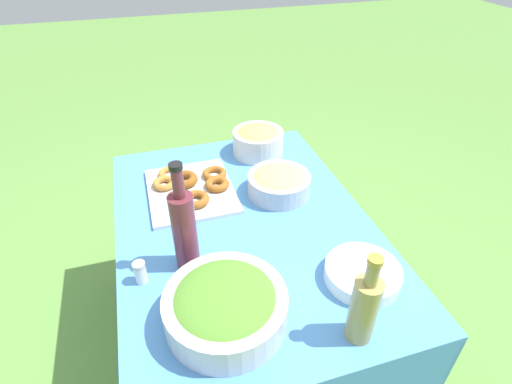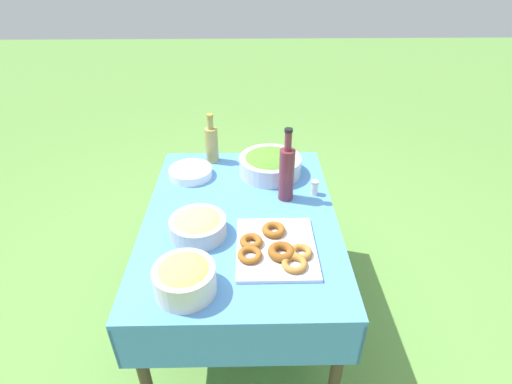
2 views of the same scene
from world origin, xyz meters
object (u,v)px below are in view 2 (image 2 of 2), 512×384
(donut_platter, at_px, (276,248))
(fruit_bowl, at_px, (185,277))
(olive_oil_bottle, at_px, (212,143))
(pasta_bowl, at_px, (198,225))
(plate_stack, at_px, (191,172))
(salad_bowl, at_px, (270,163))
(wine_bottle, at_px, (287,172))

(donut_platter, bearing_deg, fruit_bowl, 121.19)
(olive_oil_bottle, bearing_deg, pasta_bowl, 178.82)
(olive_oil_bottle, relative_size, fruit_bowl, 1.25)
(donut_platter, xyz_separation_m, olive_oil_bottle, (0.79, 0.32, 0.10))
(plate_stack, bearing_deg, donut_platter, -145.51)
(donut_platter, height_order, fruit_bowl, fruit_bowl)
(pasta_bowl, height_order, olive_oil_bottle, olive_oil_bottle)
(salad_bowl, xyz_separation_m, fruit_bowl, (-0.85, 0.36, 0.01))
(donut_platter, relative_size, plate_stack, 1.68)
(donut_platter, bearing_deg, salad_bowl, -0.73)
(pasta_bowl, bearing_deg, donut_platter, -109.46)
(pasta_bowl, distance_m, donut_platter, 0.35)
(pasta_bowl, height_order, donut_platter, pasta_bowl)
(olive_oil_bottle, relative_size, wine_bottle, 0.77)
(donut_platter, bearing_deg, plate_stack, 34.49)
(wine_bottle, bearing_deg, salad_bowl, 15.02)
(plate_stack, distance_m, fruit_bowl, 0.84)
(plate_stack, relative_size, olive_oil_bottle, 0.80)
(donut_platter, bearing_deg, pasta_bowl, 70.54)
(pasta_bowl, distance_m, plate_stack, 0.51)
(olive_oil_bottle, distance_m, wine_bottle, 0.56)
(salad_bowl, xyz_separation_m, pasta_bowl, (-0.53, 0.34, -0.01))
(plate_stack, bearing_deg, salad_bowl, -86.94)
(salad_bowl, distance_m, plate_stack, 0.44)
(plate_stack, xyz_separation_m, fruit_bowl, (-0.83, -0.08, 0.04))
(pasta_bowl, height_order, fruit_bowl, fruit_bowl)
(plate_stack, xyz_separation_m, olive_oil_bottle, (0.17, -0.11, 0.09))
(pasta_bowl, xyz_separation_m, fruit_bowl, (-0.33, 0.01, 0.02))
(plate_stack, height_order, fruit_bowl, fruit_bowl)
(pasta_bowl, bearing_deg, plate_stack, 10.50)
(pasta_bowl, distance_m, fruit_bowl, 0.33)
(pasta_bowl, height_order, wine_bottle, wine_bottle)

